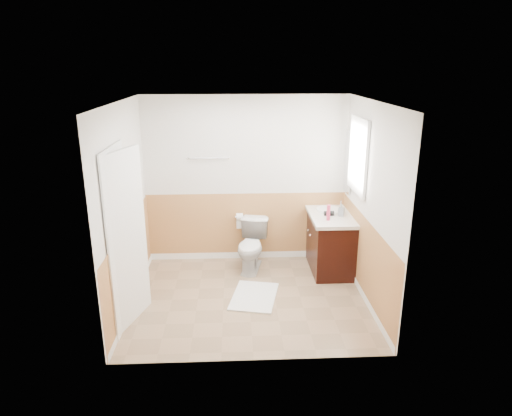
{
  "coord_description": "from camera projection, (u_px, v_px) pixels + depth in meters",
  "views": [
    {
      "loc": [
        -0.17,
        -5.27,
        2.92
      ],
      "look_at": [
        0.1,
        0.25,
        1.15
      ],
      "focal_mm": 31.87,
      "sensor_mm": 36.0,
      "label": 1
    }
  ],
  "objects": [
    {
      "name": "door_knob",
      "position": [
        138.0,
        235.0,
        5.45
      ],
      "size": [
        0.06,
        0.06,
        0.06
      ],
      "primitive_type": "sphere",
      "color": "silver",
      "rests_on": "door"
    },
    {
      "name": "wainscot_front",
      "position": [
        253.0,
        317.0,
        4.54
      ],
      "size": [
        3.0,
        0.0,
        3.0
      ],
      "primitive_type": "plane",
      "rotation": [
        -1.57,
        0.0,
        0.0
      ],
      "color": "#BE834C",
      "rests_on": "floor"
    },
    {
      "name": "ceiling",
      "position": [
        248.0,
        102.0,
        5.15
      ],
      "size": [
        3.0,
        3.0,
        0.0
      ],
      "primitive_type": "plane",
      "rotation": [
        3.14,
        0.0,
        0.0
      ],
      "color": "white",
      "rests_on": "floor"
    },
    {
      "name": "tp_holder_bar",
      "position": [
        240.0,
        217.0,
        6.86
      ],
      "size": [
        0.14,
        0.02,
        0.02
      ],
      "primitive_type": "cylinder",
      "rotation": [
        0.0,
        1.57,
        0.0
      ],
      "color": "silver",
      "rests_on": "wall_back"
    },
    {
      "name": "wall_right",
      "position": [
        370.0,
        205.0,
        5.6
      ],
      "size": [
        0.0,
        3.0,
        3.0
      ],
      "primitive_type": "plane",
      "rotation": [
        1.57,
        0.0,
        -1.57
      ],
      "color": "silver",
      "rests_on": "floor"
    },
    {
      "name": "door_frame",
      "position": [
        119.0,
        239.0,
        5.1
      ],
      "size": [
        0.02,
        0.92,
        2.1
      ],
      "primitive_type": "cube",
      "color": "white",
      "rests_on": "wall_left"
    },
    {
      "name": "bath_mat",
      "position": [
        254.0,
        296.0,
        5.93
      ],
      "size": [
        0.71,
        0.9,
        0.02
      ],
      "primitive_type": "cube",
      "rotation": [
        0.0,
        0.0,
        -0.21
      ],
      "color": "silver",
      "rests_on": "floor"
    },
    {
      "name": "faucet",
      "position": [
        341.0,
        205.0,
        6.69
      ],
      "size": [
        0.02,
        0.02,
        0.14
      ],
      "primitive_type": "cylinder",
      "color": "silver",
      "rests_on": "countertop"
    },
    {
      "name": "toilet",
      "position": [
        252.0,
        246.0,
        6.64
      ],
      "size": [
        0.54,
        0.78,
        0.72
      ],
      "primitive_type": "imported",
      "rotation": [
        0.0,
        0.0,
        -0.21
      ],
      "color": "silver",
      "rests_on": "floor"
    },
    {
      "name": "towel_bar",
      "position": [
        208.0,
        158.0,
        6.59
      ],
      "size": [
        0.62,
        0.02,
        0.02
      ],
      "primitive_type": "cylinder",
      "rotation": [
        0.0,
        1.57,
        0.0
      ],
      "color": "silver",
      "rests_on": "wall_back"
    },
    {
      "name": "countertop",
      "position": [
        330.0,
        215.0,
        6.56
      ],
      "size": [
        0.6,
        1.15,
        0.05
      ],
      "primitive_type": "cube",
      "color": "silver",
      "rests_on": "vanity_cabinet"
    },
    {
      "name": "window_frame",
      "position": [
        358.0,
        156.0,
        6.01
      ],
      "size": [
        0.04,
        0.8,
        1.0
      ],
      "primitive_type": "cube",
      "color": "white",
      "rests_on": "wall_right"
    },
    {
      "name": "mirror_panel",
      "position": [
        348.0,
        162.0,
        6.55
      ],
      "size": [
        0.02,
        0.35,
        0.9
      ],
      "primitive_type": "cube",
      "color": "silver",
      "rests_on": "wall_right"
    },
    {
      "name": "wall_front",
      "position": [
        253.0,
        248.0,
        4.29
      ],
      "size": [
        3.0,
        0.0,
        3.0
      ],
      "primitive_type": "plane",
      "rotation": [
        -1.57,
        0.0,
        0.0
      ],
      "color": "silver",
      "rests_on": "floor"
    },
    {
      "name": "wall_left",
      "position": [
        124.0,
        208.0,
        5.46
      ],
      "size": [
        0.0,
        3.0,
        3.0
      ],
      "primitive_type": "plane",
      "rotation": [
        1.57,
        0.0,
        1.57
      ],
      "color": "silver",
      "rests_on": "floor"
    },
    {
      "name": "sink_basin",
      "position": [
        329.0,
        209.0,
        6.7
      ],
      "size": [
        0.36,
        0.36,
        0.02
      ],
      "primitive_type": "cylinder",
      "color": "white",
      "rests_on": "countertop"
    },
    {
      "name": "wall_back",
      "position": [
        246.0,
        180.0,
        6.77
      ],
      "size": [
        3.0,
        0.0,
        3.0
      ],
      "primitive_type": "plane",
      "rotation": [
        1.57,
        0.0,
        0.0
      ],
      "color": "silver",
      "rests_on": "floor"
    },
    {
      "name": "hair_dryer_body",
      "position": [
        329.0,
        213.0,
        6.44
      ],
      "size": [
        0.14,
        0.07,
        0.07
      ],
      "primitive_type": "cylinder",
      "rotation": [
        0.0,
        1.57,
        0.0
      ],
      "color": "black",
      "rests_on": "countertop"
    },
    {
      "name": "wainscot_back",
      "position": [
        246.0,
        228.0,
        6.99
      ],
      "size": [
        3.0,
        0.0,
        3.0
      ],
      "primitive_type": "plane",
      "rotation": [
        1.57,
        0.0,
        0.0
      ],
      "color": "#BE834C",
      "rests_on": "floor"
    },
    {
      "name": "soap_dispenser",
      "position": [
        341.0,
        210.0,
        6.41
      ],
      "size": [
        0.11,
        0.11,
        0.18
      ],
      "primitive_type": "imported",
      "rotation": [
        0.0,
        0.0,
        -0.43
      ],
      "color": "gray",
      "rests_on": "countertop"
    },
    {
      "name": "wainscot_right",
      "position": [
        365.0,
        260.0,
        5.83
      ],
      "size": [
        0.0,
        2.6,
        2.6
      ],
      "primitive_type": "plane",
      "rotation": [
        1.57,
        0.0,
        -1.57
      ],
      "color": "#BE834C",
      "rests_on": "floor"
    },
    {
      "name": "vanity_knob_left",
      "position": [
        310.0,
        235.0,
        6.54
      ],
      "size": [
        0.03,
        0.03,
        0.03
      ],
      "primitive_type": "sphere",
      "color": "white",
      "rests_on": "vanity_cabinet"
    },
    {
      "name": "tp_sheet",
      "position": [
        240.0,
        224.0,
        6.9
      ],
      "size": [
        0.1,
        0.01,
        0.16
      ],
      "primitive_type": "cube",
      "color": "white",
      "rests_on": "tp_roll"
    },
    {
      "name": "hair_dryer_handle",
      "position": [
        326.0,
        214.0,
        6.49
      ],
      "size": [
        0.03,
        0.03,
        0.07
      ],
      "primitive_type": "cylinder",
      "color": "black",
      "rests_on": "countertop"
    },
    {
      "name": "vanity_cabinet",
      "position": [
        329.0,
        242.0,
        6.69
      ],
      "size": [
        0.55,
        1.1,
        0.8
      ],
      "primitive_type": "cube",
      "color": "black",
      "rests_on": "floor"
    },
    {
      "name": "lotion_bottle",
      "position": [
        328.0,
        213.0,
        6.23
      ],
      "size": [
        0.05,
        0.05,
        0.22
      ],
      "primitive_type": "cylinder",
      "color": "#D73761",
      "rests_on": "countertop"
    },
    {
      "name": "wainscot_left",
      "position": [
        131.0,
        265.0,
        5.69
      ],
      "size": [
        0.0,
        2.6,
        2.6
      ],
      "primitive_type": "plane",
      "rotation": [
        1.57,
        0.0,
        1.57
      ],
      "color": "#BE834C",
      "rests_on": "floor"
    },
    {
      "name": "tp_roll",
      "position": [
        240.0,
        217.0,
        6.86
      ],
      "size": [
        0.1,
        0.11,
        0.11
      ],
      "primitive_type": "cylinder",
      "rotation": [
        0.0,
        1.57,
        0.0
      ],
      "color": "white",
      "rests_on": "tp_holder_bar"
    },
    {
      "name": "window_glass",
      "position": [
        359.0,
        156.0,
        6.01
      ],
      "size": [
        0.01,
        0.7,
        0.9
      ],
      "primitive_type": "cube",
      "color": "white",
      "rests_on": "wall_right"
    },
    {
      "name": "floor",
      "position": [
        249.0,
        298.0,
        5.91
      ],
      "size": [
        3.0,
        3.0,
        0.0
      ],
      "primitive_type": "plane",
      "color": "#8C7051",
      "rests_on": "ground"
    },
    {
      "name": "vanity_knob_right",
      "position": [
        308.0,
        230.0,
        6.73
      ],
      "size": [
        0.03,
        0.03,
        0.03
      ],
      "primitive_type": "sphere",
      "color": "silver",
      "rests_on": "vanity_cabinet"
    },
    {
      "name": "door",
      "position": [
        126.0,
        240.0,
        5.11
      ],
      "size": [
        0.29,
        0.78,
        2.04
      ],
      "primitive_type": "cube",
      "rotation": [
        0.0,
        0.0,
        -0.31
      ],
      "color": "white",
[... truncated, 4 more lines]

